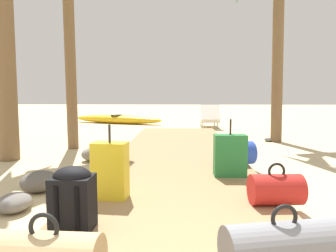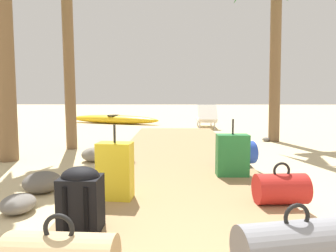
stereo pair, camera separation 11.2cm
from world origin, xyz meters
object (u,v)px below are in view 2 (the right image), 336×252
at_px(lounge_chair, 206,118).
at_px(duffel_bag_red, 281,188).
at_px(suitcase_green, 232,155).
at_px(backpack_black, 81,197).
at_px(kayak, 114,119).
at_px(suitcase_yellow, 115,171).
at_px(duffel_bag_grey, 295,247).
at_px(duffel_bag_blue, 237,153).

bearing_deg(lounge_chair, duffel_bag_red, -90.71).
height_order(suitcase_green, backpack_black, suitcase_green).
distance_m(duffel_bag_red, kayak, 9.48).
distance_m(backpack_black, suitcase_yellow, 0.74).
height_order(lounge_chair, kayak, lounge_chair).
xyz_separation_m(duffel_bag_grey, lounge_chair, (0.40, 8.58, 0.10)).
bearing_deg(backpack_black, lounge_chair, 77.31).
relative_size(duffel_bag_blue, kayak, 0.15).
height_order(suitcase_green, lounge_chair, suitcase_green).
bearing_deg(suitcase_green, kayak, 111.13).
distance_m(suitcase_green, backpack_black, 2.18).
height_order(duffel_bag_red, suitcase_yellow, suitcase_yellow).
height_order(suitcase_green, suitcase_yellow, suitcase_yellow).
xyz_separation_m(duffel_bag_grey, duffel_bag_blue, (0.25, 2.80, 0.02)).
height_order(duffel_bag_blue, lounge_chair, lounge_chair).
bearing_deg(duffel_bag_red, duffel_bag_blue, 92.25).
xyz_separation_m(duffel_bag_red, duffel_bag_grey, (-0.31, -1.13, 0.01)).
relative_size(duffel_bag_red, duffel_bag_blue, 0.86).
distance_m(duffel_bag_red, backpack_black, 1.83).
xyz_separation_m(backpack_black, duffel_bag_grey, (1.41, -0.53, -0.11)).
bearing_deg(suitcase_green, suitcase_yellow, -145.98).
distance_m(duffel_bag_blue, suitcase_yellow, 2.18).
distance_m(duffel_bag_red, duffel_bag_grey, 1.17).
relative_size(duffel_bag_grey, lounge_chair, 0.47).
bearing_deg(duffel_bag_blue, backpack_black, -126.07).
relative_size(duffel_bag_red, suitcase_green, 0.68).
xyz_separation_m(suitcase_green, suitcase_yellow, (-1.33, -0.90, 0.02)).
relative_size(duffel_bag_red, lounge_chair, 0.32).
distance_m(duffel_bag_blue, lounge_chair, 5.78).
xyz_separation_m(backpack_black, suitcase_yellow, (0.12, 0.73, 0.02)).
bearing_deg(duffel_bag_grey, backpack_black, 159.53).
bearing_deg(duffel_bag_grey, duffel_bag_blue, 84.99).
distance_m(duffel_bag_grey, suitcase_yellow, 1.80).
bearing_deg(duffel_bag_grey, lounge_chair, 87.31).
bearing_deg(backpack_black, suitcase_yellow, 80.41).
relative_size(duffel_bag_red, backpack_black, 1.00).
bearing_deg(backpack_black, kayak, 99.48).
xyz_separation_m(duffel_bag_blue, suitcase_yellow, (-1.53, -1.54, 0.11)).
bearing_deg(suitcase_green, duffel_bag_blue, 72.71).
distance_m(suitcase_green, suitcase_yellow, 1.61).
relative_size(duffel_bag_red, suitcase_yellow, 0.67).
xyz_separation_m(duffel_bag_red, kayak, (-3.31, 8.89, -0.06)).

